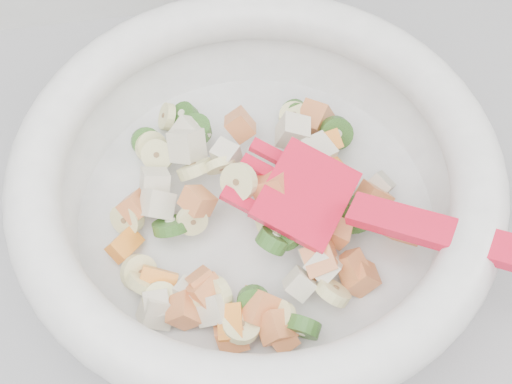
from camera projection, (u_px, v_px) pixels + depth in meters
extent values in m
cylinder|color=white|center=(256.00, 219.00, 0.56)|extent=(0.29, 0.29, 0.02)
torus|color=white|center=(256.00, 170.00, 0.50)|extent=(0.35, 0.35, 0.04)
cylinder|color=beige|center=(158.00, 155.00, 0.56)|extent=(0.03, 0.03, 0.03)
cylinder|color=beige|center=(145.00, 282.00, 0.50)|extent=(0.04, 0.04, 0.03)
cylinder|color=beige|center=(192.00, 220.00, 0.51)|extent=(0.03, 0.02, 0.03)
cylinder|color=beige|center=(127.00, 219.00, 0.53)|extent=(0.03, 0.03, 0.03)
cylinder|color=beige|center=(206.00, 296.00, 0.49)|extent=(0.03, 0.04, 0.03)
cylinder|color=beige|center=(221.00, 165.00, 0.53)|extent=(0.03, 0.02, 0.03)
cylinder|color=beige|center=(294.00, 117.00, 0.58)|extent=(0.03, 0.03, 0.02)
cylinder|color=beige|center=(333.00, 292.00, 0.49)|extent=(0.03, 0.03, 0.03)
cylinder|color=beige|center=(160.00, 299.00, 0.49)|extent=(0.04, 0.04, 0.02)
cylinder|color=beige|center=(139.00, 273.00, 0.51)|extent=(0.03, 0.03, 0.03)
cylinder|color=beige|center=(167.00, 117.00, 0.58)|extent=(0.02, 0.03, 0.03)
cylinder|color=beige|center=(239.00, 182.00, 0.50)|extent=(0.04, 0.04, 0.03)
cylinder|color=beige|center=(270.00, 223.00, 0.50)|extent=(0.02, 0.04, 0.04)
cylinder|color=beige|center=(151.00, 147.00, 0.57)|extent=(0.03, 0.03, 0.03)
cylinder|color=beige|center=(280.00, 316.00, 0.49)|extent=(0.02, 0.02, 0.02)
cylinder|color=beige|center=(195.00, 169.00, 0.54)|extent=(0.03, 0.03, 0.03)
cylinder|color=beige|center=(241.00, 326.00, 0.48)|extent=(0.03, 0.03, 0.01)
cylinder|color=beige|center=(215.00, 294.00, 0.49)|extent=(0.03, 0.03, 0.03)
cylinder|color=beige|center=(314.00, 160.00, 0.54)|extent=(0.04, 0.04, 0.02)
cube|color=#D26B42|center=(352.00, 265.00, 0.50)|extent=(0.03, 0.03, 0.03)
cube|color=#D26B42|center=(401.00, 227.00, 0.52)|extent=(0.03, 0.03, 0.04)
cube|color=#D26B42|center=(198.00, 201.00, 0.51)|extent=(0.03, 0.03, 0.03)
cube|color=#D26B42|center=(373.00, 199.00, 0.54)|extent=(0.03, 0.03, 0.03)
cube|color=#D26B42|center=(276.00, 327.00, 0.48)|extent=(0.03, 0.02, 0.03)
cube|color=#D26B42|center=(205.00, 294.00, 0.49)|extent=(0.04, 0.04, 0.03)
cube|color=#D26B42|center=(240.00, 125.00, 0.56)|extent=(0.03, 0.03, 0.03)
cube|color=#D26B42|center=(336.00, 232.00, 0.51)|extent=(0.03, 0.02, 0.02)
cube|color=#D26B42|center=(321.00, 260.00, 0.50)|extent=(0.03, 0.03, 0.03)
cube|color=#D26B42|center=(360.00, 277.00, 0.51)|extent=(0.03, 0.02, 0.03)
cube|color=#D26B42|center=(281.00, 337.00, 0.48)|extent=(0.02, 0.03, 0.03)
cube|color=#D26B42|center=(231.00, 335.00, 0.49)|extent=(0.02, 0.03, 0.03)
cube|color=#D26B42|center=(259.00, 308.00, 0.49)|extent=(0.04, 0.03, 0.04)
cube|color=#D26B42|center=(273.00, 189.00, 0.51)|extent=(0.03, 0.03, 0.04)
cube|color=#D26B42|center=(185.00, 310.00, 0.49)|extent=(0.03, 0.02, 0.03)
cube|color=#D26B42|center=(315.00, 119.00, 0.58)|extent=(0.04, 0.03, 0.03)
cube|color=#D26B42|center=(203.00, 282.00, 0.49)|extent=(0.02, 0.03, 0.02)
cube|color=#D26B42|center=(135.00, 206.00, 0.53)|extent=(0.03, 0.03, 0.03)
cylinder|color=green|center=(253.00, 302.00, 0.49)|extent=(0.02, 0.03, 0.02)
cylinder|color=green|center=(294.00, 114.00, 0.59)|extent=(0.03, 0.02, 0.03)
cylinder|color=green|center=(285.00, 232.00, 0.50)|extent=(0.03, 0.03, 0.02)
cylinder|color=green|center=(273.00, 241.00, 0.50)|extent=(0.03, 0.03, 0.03)
cylinder|color=green|center=(185.00, 116.00, 0.58)|extent=(0.03, 0.03, 0.02)
cylinder|color=green|center=(355.00, 215.00, 0.53)|extent=(0.03, 0.02, 0.03)
cylinder|color=green|center=(146.00, 142.00, 0.57)|extent=(0.03, 0.03, 0.02)
cylinder|color=green|center=(171.00, 226.00, 0.52)|extent=(0.04, 0.03, 0.03)
cylinder|color=green|center=(336.00, 133.00, 0.57)|extent=(0.04, 0.03, 0.03)
cylinder|color=green|center=(303.00, 327.00, 0.48)|extent=(0.03, 0.02, 0.03)
cylinder|color=green|center=(303.00, 179.00, 0.52)|extent=(0.03, 0.02, 0.03)
cylinder|color=green|center=(195.00, 130.00, 0.56)|extent=(0.03, 0.03, 0.01)
cube|color=beige|center=(155.00, 185.00, 0.54)|extent=(0.03, 0.03, 0.03)
cube|color=beige|center=(189.00, 134.00, 0.56)|extent=(0.03, 0.03, 0.03)
cube|color=beige|center=(387.00, 218.00, 0.52)|extent=(0.02, 0.03, 0.03)
cube|color=beige|center=(156.00, 303.00, 0.49)|extent=(0.02, 0.02, 0.02)
cube|color=beige|center=(226.00, 155.00, 0.53)|extent=(0.03, 0.03, 0.02)
cube|color=beige|center=(379.00, 187.00, 0.55)|extent=(0.03, 0.03, 0.03)
cube|color=beige|center=(319.00, 256.00, 0.50)|extent=(0.03, 0.03, 0.03)
cube|color=beige|center=(187.00, 145.00, 0.55)|extent=(0.03, 0.04, 0.04)
cube|color=beige|center=(324.00, 265.00, 0.50)|extent=(0.03, 0.03, 0.03)
cube|color=beige|center=(288.00, 210.00, 0.51)|extent=(0.04, 0.03, 0.03)
cube|color=beige|center=(293.00, 132.00, 0.55)|extent=(0.03, 0.03, 0.03)
cube|color=beige|center=(189.00, 294.00, 0.50)|extent=(0.02, 0.03, 0.02)
cube|color=beige|center=(157.00, 205.00, 0.52)|extent=(0.03, 0.03, 0.03)
cube|color=beige|center=(157.00, 311.00, 0.49)|extent=(0.03, 0.03, 0.03)
cube|color=beige|center=(300.00, 284.00, 0.49)|extent=(0.02, 0.03, 0.03)
cube|color=beige|center=(317.00, 152.00, 0.55)|extent=(0.03, 0.03, 0.02)
cube|color=beige|center=(216.00, 309.00, 0.49)|extent=(0.03, 0.03, 0.03)
cube|color=orange|center=(328.00, 164.00, 0.55)|extent=(0.03, 0.03, 0.02)
cube|color=orange|center=(324.00, 144.00, 0.55)|extent=(0.03, 0.02, 0.02)
cube|color=orange|center=(125.00, 245.00, 0.52)|extent=(0.03, 0.03, 0.02)
cube|color=orange|center=(158.00, 281.00, 0.50)|extent=(0.03, 0.03, 0.02)
cube|color=orange|center=(231.00, 323.00, 0.48)|extent=(0.02, 0.03, 0.01)
cube|color=red|center=(306.00, 195.00, 0.50)|extent=(0.09, 0.09, 0.02)
cube|color=red|center=(269.00, 153.00, 0.53)|extent=(0.03, 0.03, 0.01)
cube|color=red|center=(260.00, 169.00, 0.52)|extent=(0.03, 0.03, 0.01)
cube|color=red|center=(251.00, 185.00, 0.51)|extent=(0.03, 0.03, 0.01)
cube|color=red|center=(241.00, 202.00, 0.50)|extent=(0.03, 0.03, 0.01)
cube|color=red|center=(508.00, 251.00, 0.45)|extent=(0.18, 0.14, 0.05)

